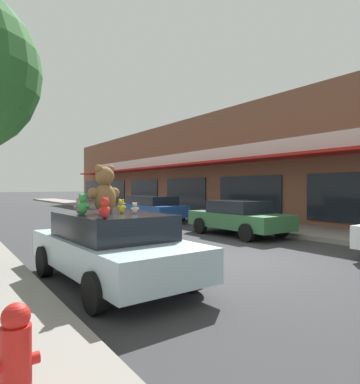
# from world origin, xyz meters

# --- Properties ---
(ground_plane) EXTENTS (260.00, 260.00, 0.00)m
(ground_plane) POSITION_xyz_m (0.00, 0.00, 0.00)
(ground_plane) COLOR #333335
(sidewalk_far) EXTENTS (2.86, 90.00, 0.17)m
(sidewalk_far) POSITION_xyz_m (5.85, 0.00, 0.08)
(sidewalk_far) COLOR gray
(sidewalk_far) RESTS_ON ground_plane
(storefront_row) EXTENTS (15.93, 39.82, 6.28)m
(storefront_row) POSITION_xyz_m (14.48, 12.09, 3.14)
(storefront_row) COLOR brown
(storefront_row) RESTS_ON ground_plane
(plush_art_car) EXTENTS (2.10, 4.21, 1.33)m
(plush_art_car) POSITION_xyz_m (-3.20, -0.20, 0.71)
(plush_art_car) COLOR #ADC6D1
(plush_art_car) RESTS_ON ground_plane
(teddy_bear_giant) EXTENTS (0.69, 0.45, 0.92)m
(teddy_bear_giant) POSITION_xyz_m (-3.29, -0.07, 1.77)
(teddy_bear_giant) COLOR olive
(teddy_bear_giant) RESTS_ON plush_art_car
(teddy_bear_cream) EXTENTS (0.15, 0.14, 0.22)m
(teddy_bear_cream) POSITION_xyz_m (-2.88, -0.52, 1.43)
(teddy_bear_cream) COLOR beige
(teddy_bear_cream) RESTS_ON plush_art_car
(teddy_bear_red) EXTENTS (0.26, 0.20, 0.34)m
(teddy_bear_red) POSITION_xyz_m (-3.74, -1.18, 1.49)
(teddy_bear_red) COLOR red
(teddy_bear_red) RESTS_ON plush_art_car
(teddy_bear_green) EXTENTS (0.23, 0.29, 0.39)m
(teddy_bear_green) POSITION_xyz_m (-3.77, -0.22, 1.51)
(teddy_bear_green) COLOR green
(teddy_bear_green) RESTS_ON plush_art_car
(teddy_bear_black) EXTENTS (0.16, 0.17, 0.25)m
(teddy_bear_black) POSITION_xyz_m (-3.05, 0.25, 1.44)
(teddy_bear_black) COLOR black
(teddy_bear_black) RESTS_ON plush_art_car
(teddy_bear_pink) EXTENTS (0.23, 0.16, 0.30)m
(teddy_bear_pink) POSITION_xyz_m (-3.74, 0.06, 1.47)
(teddy_bear_pink) COLOR pink
(teddy_bear_pink) RESTS_ON plush_art_car
(teddy_bear_yellow) EXTENTS (0.16, 0.20, 0.27)m
(teddy_bear_yellow) POSITION_xyz_m (-3.05, -0.30, 1.46)
(teddy_bear_yellow) COLOR yellow
(teddy_bear_yellow) RESTS_ON plush_art_car
(parked_car_far_center) EXTENTS (1.93, 4.03, 1.31)m
(parked_car_far_center) POSITION_xyz_m (3.30, 3.07, 0.69)
(parked_car_far_center) COLOR #336B3D
(parked_car_far_center) RESTS_ON ground_plane
(parked_car_far_right) EXTENTS (1.97, 4.62, 1.34)m
(parked_car_far_right) POSITION_xyz_m (3.30, 9.65, 0.74)
(parked_car_far_right) COLOR #1E4793
(parked_car_far_right) RESTS_ON ground_plane
(fire_hydrant) EXTENTS (0.33, 0.22, 0.79)m
(fire_hydrant) POSITION_xyz_m (-5.38, -3.46, 0.56)
(fire_hydrant) COLOR red
(fire_hydrant) RESTS_ON sidewalk_near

